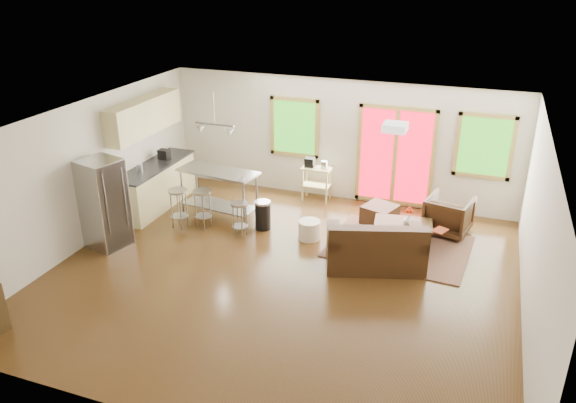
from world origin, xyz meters
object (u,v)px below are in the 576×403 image
(loveseat, at_px, (375,248))
(island, at_px, (219,186))
(kitchen_cart, at_px, (316,172))
(armchair, at_px, (449,213))
(ottoman, at_px, (380,215))
(rug, at_px, (399,246))
(coffee_table, at_px, (403,225))
(refrigerator, at_px, (105,204))

(loveseat, bearing_deg, island, 148.25)
(kitchen_cart, bearing_deg, loveseat, -52.77)
(armchair, relative_size, ottoman, 1.39)
(armchair, xyz_separation_m, kitchen_cart, (-2.85, 0.65, 0.24))
(island, relative_size, kitchen_cart, 1.76)
(ottoman, bearing_deg, island, -165.37)
(rug, relative_size, coffee_table, 2.20)
(armchair, xyz_separation_m, island, (-4.40, -0.87, 0.29))
(island, bearing_deg, coffee_table, 2.33)
(coffee_table, relative_size, armchair, 1.37)
(ottoman, bearing_deg, kitchen_cart, 155.46)
(loveseat, relative_size, refrigerator, 1.11)
(loveseat, xyz_separation_m, ottoman, (-0.26, 1.67, -0.15))
(loveseat, bearing_deg, kitchen_cart, 109.87)
(armchair, relative_size, island, 0.49)
(coffee_table, xyz_separation_m, island, (-3.66, -0.15, 0.34))
(coffee_table, height_order, armchair, armchair)
(rug, bearing_deg, island, 179.48)
(rug, height_order, coffee_table, coffee_table)
(refrigerator, bearing_deg, kitchen_cart, 63.10)
(island, height_order, kitchen_cart, island)
(armchair, bearing_deg, loveseat, 71.30)
(armchair, distance_m, island, 4.49)
(rug, height_order, armchair, armchair)
(ottoman, bearing_deg, armchair, 2.53)
(refrigerator, distance_m, kitchen_cart, 4.40)
(kitchen_cart, bearing_deg, coffee_table, -32.96)
(rug, xyz_separation_m, refrigerator, (-5.02, -1.73, 0.81))
(coffee_table, distance_m, ottoman, 0.88)
(rug, bearing_deg, loveseat, -108.75)
(rug, distance_m, loveseat, 0.94)
(refrigerator, height_order, island, refrigerator)
(refrigerator, bearing_deg, rug, 33.89)
(loveseat, height_order, ottoman, loveseat)
(coffee_table, height_order, island, island)
(refrigerator, bearing_deg, loveseat, 25.65)
(rug, height_order, ottoman, ottoman)
(kitchen_cart, bearing_deg, armchair, -12.86)
(refrigerator, xyz_separation_m, island, (1.38, 1.76, -0.13))
(ottoman, height_order, refrigerator, refrigerator)
(coffee_table, height_order, ottoman, coffee_table)
(armchair, xyz_separation_m, ottoman, (-1.30, -0.06, -0.21))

